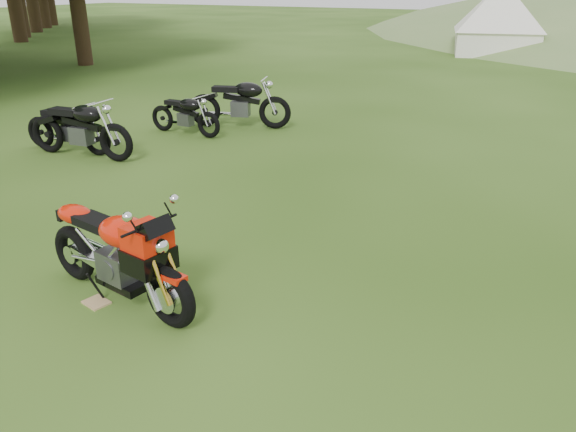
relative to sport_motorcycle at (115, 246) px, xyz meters
The scene contains 9 objects.
ground 1.63m from the sport_motorcycle, 51.30° to the left, with size 120.00×120.00×0.00m, color #25450E.
treeline 25.00m from the sport_motorcycle, 139.64° to the left, with size 28.00×32.00×14.00m, color black, non-canonical shape.
sport_motorcycle is the anchor object (origin of this frame).
plywood_board 0.63m from the sport_motorcycle, 136.57° to the right, with size 0.24×0.19×0.02m, color tan.
vintage_moto_a 5.29m from the sport_motorcycle, 139.97° to the left, with size 2.11×0.49×1.11m, color black, non-canonical shape.
vintage_moto_b 5.76m from the sport_motorcycle, 141.95° to the left, with size 1.84×0.43×0.97m, color black, non-canonical shape.
vintage_moto_c 6.51m from the sport_motorcycle, 121.48° to the left, with size 1.66×0.39×0.88m, color black, non-canonical shape.
vintage_moto_d 7.12m from the sport_motorcycle, 112.51° to the left, with size 2.14×0.50×1.13m, color black, non-canonical shape.
tent_left 22.68m from the sport_motorcycle, 89.86° to the left, with size 3.26×3.26×2.82m, color white, non-canonical shape.
Camera 1 is at (2.73, -4.70, 2.93)m, focal length 35.00 mm.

